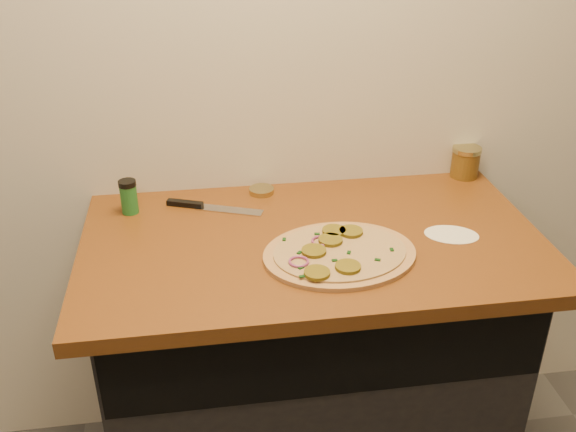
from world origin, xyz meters
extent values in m
cube|color=beige|center=(0.00, 1.75, 1.35)|extent=(4.00, 0.02, 2.70)
cube|color=black|center=(0.00, 1.45, 0.43)|extent=(1.10, 0.60, 0.86)
cube|color=brown|center=(0.00, 1.42, 0.88)|extent=(1.20, 0.70, 0.04)
cylinder|color=tan|center=(0.05, 1.31, 0.91)|extent=(0.41, 0.41, 0.01)
cylinder|color=beige|center=(0.05, 1.31, 0.91)|extent=(0.36, 0.36, 0.00)
cylinder|color=brown|center=(-0.03, 1.22, 0.92)|extent=(0.06, 0.06, 0.01)
cylinder|color=brown|center=(0.10, 1.39, 0.92)|extent=(0.06, 0.06, 0.01)
cylinder|color=brown|center=(-0.02, 1.31, 0.92)|extent=(0.06, 0.06, 0.01)
cylinder|color=brown|center=(0.03, 1.36, 0.92)|extent=(0.06, 0.06, 0.01)
cylinder|color=brown|center=(0.05, 1.40, 0.92)|extent=(0.06, 0.06, 0.01)
cylinder|color=brown|center=(0.05, 1.23, 0.92)|extent=(0.06, 0.06, 0.01)
torus|color=#86326B|center=(-0.06, 1.27, 0.92)|extent=(0.05, 0.05, 0.01)
torus|color=#86326B|center=(0.01, 1.36, 0.92)|extent=(0.05, 0.05, 0.01)
cube|color=black|center=(-0.08, 1.38, 0.92)|extent=(0.01, 0.02, 0.00)
cube|color=black|center=(-0.01, 1.31, 0.92)|extent=(0.01, 0.02, 0.00)
cube|color=black|center=(-0.06, 1.21, 0.92)|extent=(0.01, 0.01, 0.00)
cube|color=black|center=(-0.06, 1.25, 0.92)|extent=(0.02, 0.01, 0.00)
cube|color=black|center=(0.07, 1.30, 0.92)|extent=(0.01, 0.02, 0.00)
cube|color=black|center=(0.13, 1.26, 0.92)|extent=(0.02, 0.01, 0.00)
cube|color=black|center=(0.04, 1.38, 0.92)|extent=(0.02, 0.02, 0.00)
cube|color=black|center=(-0.05, 1.32, 0.92)|extent=(0.02, 0.02, 0.00)
cube|color=black|center=(0.02, 1.38, 0.92)|extent=(0.01, 0.02, 0.00)
cube|color=black|center=(0.01, 1.40, 0.92)|extent=(0.02, 0.01, 0.00)
cube|color=black|center=(0.18, 1.30, 0.92)|extent=(0.01, 0.01, 0.00)
cube|color=black|center=(0.03, 1.27, 0.92)|extent=(0.01, 0.01, 0.00)
cube|color=#B7BAC1|center=(-0.21, 1.60, 0.90)|extent=(0.19, 0.10, 0.00)
cube|color=black|center=(-0.33, 1.64, 0.91)|extent=(0.11, 0.06, 0.02)
cylinder|color=tan|center=(-0.10, 1.69, 0.91)|extent=(0.10, 0.10, 0.02)
cylinder|color=maroon|center=(0.53, 1.72, 0.94)|extent=(0.08, 0.08, 0.08)
cylinder|color=tan|center=(0.53, 1.72, 0.99)|extent=(0.09, 0.09, 0.01)
cylinder|color=#21692A|center=(-0.48, 1.63, 0.94)|extent=(0.05, 0.05, 0.08)
cylinder|color=black|center=(-0.48, 1.63, 0.99)|extent=(0.05, 0.05, 0.01)
cylinder|color=white|center=(0.36, 1.37, 0.90)|extent=(0.18, 0.18, 0.00)
camera|label=1|loc=(-0.28, 0.00, 1.74)|focal=40.00mm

